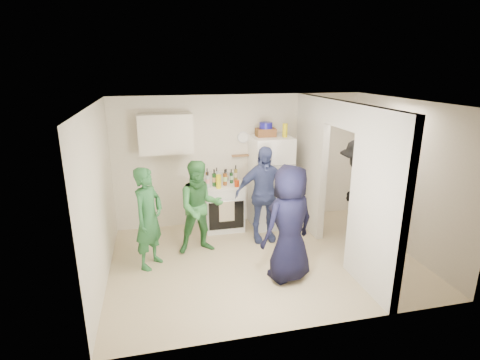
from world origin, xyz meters
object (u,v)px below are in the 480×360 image
fridge (270,182)px  person_nook (358,194)px  person_green_center (200,207)px  person_denim (263,194)px  yellow_cup_stack_top (285,130)px  person_green_left (149,218)px  stove (223,206)px  person_navy (289,224)px  blue_bowl (266,125)px  wicker_basket (266,132)px

fridge → person_nook: 1.66m
person_green_center → person_denim: bearing=5.4°
yellow_cup_stack_top → person_green_left: yellow_cup_stack_top is taller
person_nook → person_denim: bearing=-91.3°
stove → person_green_center: 1.04m
person_green_center → person_navy: size_ratio=0.91×
fridge → blue_bowl: size_ratio=7.30×
person_green_center → stove: bearing=52.8°
person_green_left → person_green_center: bearing=-34.8°
blue_bowl → person_navy: 2.27m
blue_bowl → person_navy: blue_bowl is taller
stove → person_nook: (2.09, -1.21, 0.49)m
person_denim → person_nook: bearing=-20.2°
stove → blue_bowl: bearing=1.4°
yellow_cup_stack_top → person_green_left: 2.90m
person_green_center → person_navy: (1.13, -1.12, 0.08)m
blue_bowl → person_green_left: 2.72m
wicker_basket → person_green_left: wicker_basket is taller
fridge → wicker_basket: size_ratio=5.01×
fridge → yellow_cup_stack_top: bearing=-24.4°
person_green_center → fridge: bearing=24.4°
person_green_left → person_navy: bearing=-78.0°
person_nook → wicker_basket: bearing=-114.3°
person_green_center → person_denim: (1.13, 0.20, 0.07)m
stove → person_green_center: (-0.53, -0.83, 0.34)m
person_green_left → person_denim: (1.95, 0.50, 0.06)m
person_green_center → person_nook: 2.65m
person_green_center → person_green_left: bearing=-164.1°
blue_bowl → yellow_cup_stack_top: blue_bowl is taller
stove → person_green_left: person_green_left is taller
blue_bowl → person_green_center: bearing=-147.8°
person_green_center → person_nook: person_nook is taller
wicker_basket → yellow_cup_stack_top: 0.36m
person_green_left → wicker_basket: bearing=-27.3°
fridge → person_denim: size_ratio=1.02×
stove → person_green_left: size_ratio=0.56×
fridge → person_green_left: size_ratio=1.10×
person_navy → person_green_center: bearing=-65.6°
wicker_basket → yellow_cup_stack_top: yellow_cup_stack_top is taller
person_green_center → wicker_basket: bearing=27.7°
fridge → person_navy: bearing=-99.5°
yellow_cup_stack_top → person_denim: 1.26m
wicker_basket → person_navy: bearing=-96.4°
person_nook → yellow_cup_stack_top: bearing=-118.8°
person_denim → stove: bearing=134.0°
yellow_cup_stack_top → person_denim: bearing=-137.1°
stove → blue_bowl: 1.72m
fridge → person_green_left: 2.53m
wicker_basket → person_nook: wicker_basket is taller
fridge → person_denim: 0.68m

